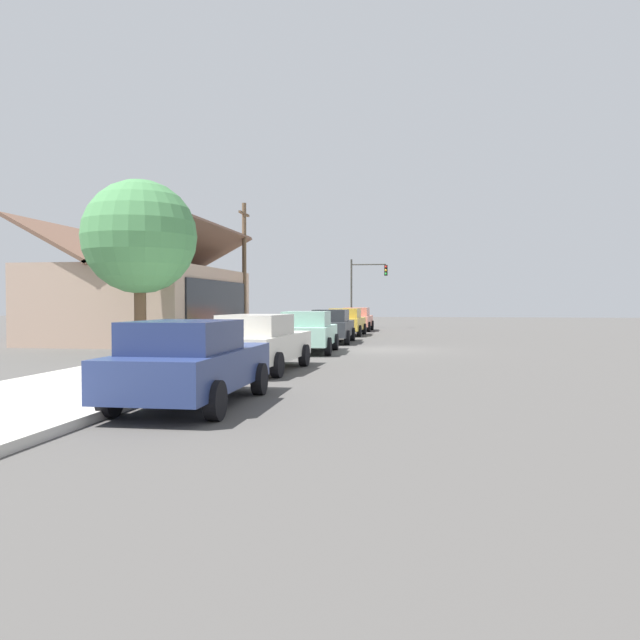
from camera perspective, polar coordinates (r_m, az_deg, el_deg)
The scene contains 13 objects.
ground_plane at distance 25.77m, azimuth 5.56°, elevation -2.69°, with size 120.00×120.00×0.00m, color #4C4947.
sidewalk_curb at distance 26.70m, azimuth -6.53°, elevation -2.37°, with size 60.00×4.20×0.16m, color beige.
car_navy at distance 11.87m, azimuth -11.66°, elevation -3.76°, with size 4.70×2.06×1.59m.
car_ivory at distance 17.58m, azimuth -5.45°, elevation -2.01°, with size 4.88×2.15×1.59m.
car_seafoam at distance 24.02m, azimuth -1.11°, elevation -1.05°, with size 4.39×2.17×1.59m.
car_charcoal at distance 30.03m, azimuth 1.08°, elevation -0.52°, with size 4.92×2.03×1.59m.
car_mustard at distance 36.68m, azimuth 2.37°, elevation -0.15°, with size 4.45×2.09×1.59m.
car_coral at distance 42.76m, azimuth 3.39°, elevation 0.10°, with size 4.60×2.01×1.59m.
storefront_building at distance 32.62m, azimuth -15.48°, elevation 1.59°, with size 11.67×7.83×5.74m.
shade_tree at distance 24.18m, azimuth -16.05°, elevation 7.21°, with size 4.18×4.18×6.43m.
traffic_light_main at distance 47.46m, azimuth 4.14°, elevation 3.47°, with size 0.37×2.79×5.20m.
utility_pole_wooden at distance 35.58m, azimuth -6.89°, elevation 4.81°, with size 1.80×0.24×7.50m.
fire_hydrant_red at distance 22.50m, azimuth -5.82°, elevation -2.04°, with size 0.22×0.22×0.71m.
Camera 1 is at (-25.65, -1.60, 1.91)m, focal length 35.25 mm.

